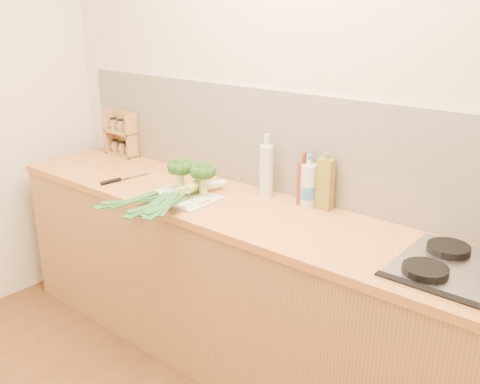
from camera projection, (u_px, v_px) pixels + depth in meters
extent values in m
plane|color=beige|center=(297.00, 120.00, 2.67)|extent=(3.50, 0.00, 3.50)
cube|color=silver|center=(295.00, 146.00, 2.71)|extent=(3.20, 0.02, 0.54)
cube|color=#B27B4A|center=(258.00, 297.00, 2.74)|extent=(3.20, 0.60, 0.86)
cube|color=gold|center=(259.00, 215.00, 2.59)|extent=(3.20, 0.62, 0.04)
cube|color=silver|center=(477.00, 275.00, 1.97)|extent=(0.58, 0.50, 0.01)
cube|color=black|center=(456.00, 299.00, 1.80)|extent=(0.58, 0.04, 0.01)
cylinder|color=black|center=(425.00, 270.00, 1.96)|extent=(0.17, 0.17, 0.03)
cylinder|color=black|center=(449.00, 248.00, 2.14)|extent=(0.17, 0.17, 0.03)
cube|color=beige|center=(182.00, 197.00, 2.76)|extent=(0.38, 0.29, 0.01)
cylinder|color=#B8C874|center=(181.00, 182.00, 2.85)|extent=(0.04, 0.04, 0.08)
sphere|color=#153B10|center=(180.00, 165.00, 2.82)|extent=(0.09, 0.09, 0.09)
sphere|color=#153B10|center=(185.00, 169.00, 2.80)|extent=(0.06, 0.06, 0.06)
sphere|color=#153B10|center=(188.00, 167.00, 2.83)|extent=(0.06, 0.06, 0.06)
sphere|color=#153B10|center=(184.00, 165.00, 2.86)|extent=(0.06, 0.06, 0.06)
sphere|color=#153B10|center=(178.00, 165.00, 2.86)|extent=(0.06, 0.06, 0.06)
sphere|color=#153B10|center=(173.00, 167.00, 2.84)|extent=(0.06, 0.06, 0.06)
sphere|color=#153B10|center=(174.00, 169.00, 2.80)|extent=(0.06, 0.06, 0.06)
sphere|color=#153B10|center=(179.00, 170.00, 2.79)|extent=(0.06, 0.06, 0.06)
cylinder|color=#B8C874|center=(203.00, 187.00, 2.77)|extent=(0.04, 0.04, 0.09)
sphere|color=#153B10|center=(203.00, 169.00, 2.74)|extent=(0.09, 0.09, 0.09)
sphere|color=#153B10|center=(208.00, 173.00, 2.72)|extent=(0.06, 0.06, 0.06)
sphere|color=#153B10|center=(210.00, 171.00, 2.75)|extent=(0.06, 0.06, 0.06)
sphere|color=#153B10|center=(207.00, 170.00, 2.78)|extent=(0.06, 0.06, 0.06)
sphere|color=#153B10|center=(200.00, 170.00, 2.78)|extent=(0.06, 0.06, 0.06)
sphere|color=#153B10|center=(196.00, 171.00, 2.75)|extent=(0.06, 0.06, 0.06)
sphere|color=#153B10|center=(196.00, 173.00, 2.72)|extent=(0.06, 0.06, 0.06)
sphere|color=#153B10|center=(202.00, 174.00, 2.71)|extent=(0.06, 0.06, 0.06)
cylinder|color=white|center=(213.00, 185.00, 2.86)|extent=(0.08, 0.14, 0.04)
cylinder|color=#9AC361|center=(189.00, 190.00, 2.79)|extent=(0.09, 0.17, 0.04)
cube|color=#19471D|center=(132.00, 201.00, 2.63)|extent=(0.18, 0.29, 0.02)
cube|color=#19471D|center=(128.00, 201.00, 2.62)|extent=(0.15, 0.34, 0.01)
cube|color=#19471D|center=(134.00, 200.00, 2.63)|extent=(0.07, 0.28, 0.02)
cylinder|color=white|center=(201.00, 182.00, 2.85)|extent=(0.06, 0.11, 0.04)
cylinder|color=#9AC361|center=(188.00, 189.00, 2.75)|extent=(0.06, 0.14, 0.04)
cube|color=#19471D|center=(153.00, 206.00, 2.52)|extent=(0.05, 0.30, 0.02)
cube|color=#19471D|center=(150.00, 206.00, 2.50)|extent=(0.11, 0.34, 0.01)
cube|color=#19471D|center=(154.00, 204.00, 2.53)|extent=(0.14, 0.28, 0.02)
cylinder|color=white|center=(204.00, 178.00, 2.86)|extent=(0.08, 0.13, 0.04)
cylinder|color=#9AC361|center=(194.00, 185.00, 2.74)|extent=(0.09, 0.16, 0.04)
cube|color=#19471D|center=(166.00, 205.00, 2.47)|extent=(0.09, 0.30, 0.02)
cube|color=#19471D|center=(164.00, 206.00, 2.45)|extent=(0.16, 0.34, 0.01)
cube|color=#19471D|center=(167.00, 204.00, 2.48)|extent=(0.18, 0.26, 0.02)
cube|color=silver|center=(135.00, 177.00, 3.10)|extent=(0.06, 0.19, 0.00)
cylinder|color=black|center=(111.00, 181.00, 2.99)|extent=(0.04, 0.13, 0.02)
cube|color=tan|center=(126.00, 133.00, 3.53)|extent=(0.24, 0.01, 0.29)
cube|color=tan|center=(123.00, 154.00, 3.55)|extent=(0.24, 0.10, 0.01)
cube|color=tan|center=(121.00, 132.00, 3.50)|extent=(0.24, 0.10, 0.01)
cube|color=tan|center=(110.00, 131.00, 3.58)|extent=(0.01, 0.10, 0.29)
cube|color=tan|center=(133.00, 136.00, 3.44)|extent=(0.01, 0.10, 0.29)
cylinder|color=gray|center=(115.00, 146.00, 3.58)|extent=(0.04, 0.04, 0.07)
cylinder|color=gray|center=(122.00, 148.00, 3.54)|extent=(0.04, 0.04, 0.07)
cylinder|color=gray|center=(129.00, 150.00, 3.49)|extent=(0.04, 0.04, 0.07)
cylinder|color=gray|center=(114.00, 124.00, 3.53)|extent=(0.04, 0.04, 0.07)
cylinder|color=gray|center=(121.00, 126.00, 3.49)|extent=(0.04, 0.04, 0.07)
cylinder|color=gray|center=(128.00, 127.00, 3.44)|extent=(0.04, 0.04, 0.07)
cube|color=olive|center=(325.00, 184.00, 2.58)|extent=(0.08, 0.05, 0.25)
cylinder|color=olive|center=(327.00, 156.00, 2.53)|extent=(0.02, 0.02, 0.03)
cylinder|color=silver|center=(266.00, 171.00, 2.76)|extent=(0.07, 0.07, 0.27)
cylinder|color=silver|center=(267.00, 140.00, 2.70)|extent=(0.03, 0.03, 0.06)
cylinder|color=maroon|center=(303.00, 183.00, 2.65)|extent=(0.06, 0.06, 0.22)
cylinder|color=maroon|center=(304.00, 157.00, 2.61)|extent=(0.03, 0.03, 0.05)
cylinder|color=silver|center=(308.00, 186.00, 2.62)|extent=(0.08, 0.08, 0.21)
cylinder|color=silver|center=(309.00, 162.00, 2.58)|extent=(0.03, 0.03, 0.03)
cylinder|color=#3887D5|center=(308.00, 192.00, 2.63)|extent=(0.08, 0.08, 0.06)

